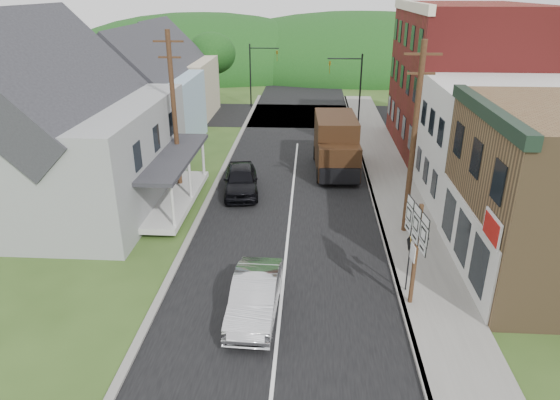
% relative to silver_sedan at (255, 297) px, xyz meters
% --- Properties ---
extents(ground, '(120.00, 120.00, 0.00)m').
position_rel_silver_sedan_xyz_m(ground, '(0.90, 3.46, -0.75)').
color(ground, '#2D4719').
rests_on(ground, ground).
extents(road, '(9.00, 90.00, 0.02)m').
position_rel_silver_sedan_xyz_m(road, '(0.90, 13.46, -0.75)').
color(road, black).
rests_on(road, ground).
extents(cross_road, '(60.00, 9.00, 0.02)m').
position_rel_silver_sedan_xyz_m(cross_road, '(0.90, 30.46, -0.75)').
color(cross_road, black).
rests_on(cross_road, ground).
extents(sidewalk_right, '(2.80, 55.00, 0.15)m').
position_rel_silver_sedan_xyz_m(sidewalk_right, '(6.80, 11.46, -0.68)').
color(sidewalk_right, slate).
rests_on(sidewalk_right, ground).
extents(curb_right, '(0.20, 55.00, 0.15)m').
position_rel_silver_sedan_xyz_m(curb_right, '(5.45, 11.46, -0.68)').
color(curb_right, slate).
rests_on(curb_right, ground).
extents(curb_left, '(0.30, 55.00, 0.12)m').
position_rel_silver_sedan_xyz_m(curb_left, '(-3.75, 11.46, -0.69)').
color(curb_left, slate).
rests_on(curb_left, ground).
extents(storefront_white, '(8.00, 7.00, 6.50)m').
position_rel_silver_sedan_xyz_m(storefront_white, '(12.20, 10.96, 2.50)').
color(storefront_white, silver).
rests_on(storefront_white, ground).
extents(storefront_red, '(8.00, 12.00, 10.00)m').
position_rel_silver_sedan_xyz_m(storefront_red, '(12.20, 20.46, 4.25)').
color(storefront_red, maroon).
rests_on(storefront_red, ground).
extents(house_gray, '(10.20, 12.24, 8.35)m').
position_rel_silver_sedan_xyz_m(house_gray, '(-11.10, 9.46, 3.48)').
color(house_gray, gray).
rests_on(house_gray, ground).
extents(house_blue, '(7.14, 8.16, 7.28)m').
position_rel_silver_sedan_xyz_m(house_blue, '(-10.10, 20.46, 2.94)').
color(house_blue, '#9AB9D2').
rests_on(house_blue, ground).
extents(house_cream, '(7.14, 8.16, 7.28)m').
position_rel_silver_sedan_xyz_m(house_cream, '(-10.60, 29.46, 2.94)').
color(house_cream, '#B4AB8B').
rests_on(house_cream, ground).
extents(utility_pole_right, '(1.60, 0.26, 9.00)m').
position_rel_silver_sedan_xyz_m(utility_pole_right, '(6.50, 6.96, 3.90)').
color(utility_pole_right, '#472D19').
rests_on(utility_pole_right, ground).
extents(utility_pole_left, '(1.60, 0.26, 9.00)m').
position_rel_silver_sedan_xyz_m(utility_pole_left, '(-5.60, 11.46, 3.90)').
color(utility_pole_left, '#472D19').
rests_on(utility_pole_left, ground).
extents(traffic_signal_right, '(2.87, 0.20, 6.00)m').
position_rel_silver_sedan_xyz_m(traffic_signal_right, '(5.20, 26.96, 3.00)').
color(traffic_signal_right, black).
rests_on(traffic_signal_right, ground).
extents(traffic_signal_left, '(2.87, 0.20, 6.00)m').
position_rel_silver_sedan_xyz_m(traffic_signal_left, '(-3.40, 33.96, 3.00)').
color(traffic_signal_left, black).
rests_on(traffic_signal_left, ground).
extents(tree_left_b, '(4.80, 4.80, 6.94)m').
position_rel_silver_sedan_xyz_m(tree_left_b, '(-16.10, 15.46, 4.13)').
color(tree_left_b, '#382616').
rests_on(tree_left_b, ground).
extents(tree_left_c, '(5.80, 5.80, 8.41)m').
position_rel_silver_sedan_xyz_m(tree_left_c, '(-18.10, 23.46, 5.18)').
color(tree_left_c, '#382616').
rests_on(tree_left_c, ground).
extents(tree_left_d, '(4.80, 4.80, 6.94)m').
position_rel_silver_sedan_xyz_m(tree_left_d, '(-8.10, 35.46, 4.13)').
color(tree_left_d, '#382616').
rests_on(tree_left_d, ground).
extents(forested_ridge, '(90.00, 30.00, 16.00)m').
position_rel_silver_sedan_xyz_m(forested_ridge, '(0.90, 58.46, -0.75)').
color(forested_ridge, '#113710').
rests_on(forested_ridge, ground).
extents(silver_sedan, '(1.71, 4.61, 1.51)m').
position_rel_silver_sedan_xyz_m(silver_sedan, '(0.00, 0.00, 0.00)').
color(silver_sedan, '#B7B7BC').
rests_on(silver_sedan, ground).
extents(dark_sedan, '(2.52, 4.94, 1.61)m').
position_rel_silver_sedan_xyz_m(dark_sedan, '(-2.07, 11.50, 0.05)').
color(dark_sedan, black).
rests_on(dark_sedan, ground).
extents(delivery_van, '(2.81, 6.30, 3.46)m').
position_rel_silver_sedan_xyz_m(delivery_van, '(3.49, 15.60, 1.00)').
color(delivery_van, black).
rests_on(delivery_van, ground).
extents(route_sign_cluster, '(0.37, 2.27, 3.99)m').
position_rel_silver_sedan_xyz_m(route_sign_cluster, '(5.67, 0.89, 1.98)').
color(route_sign_cluster, '#472D19').
rests_on(route_sign_cluster, sidewalk_right).
extents(warning_sign, '(0.12, 0.65, 2.36)m').
position_rel_silver_sedan_xyz_m(warning_sign, '(5.68, 1.73, 0.90)').
color(warning_sign, black).
rests_on(warning_sign, sidewalk_right).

